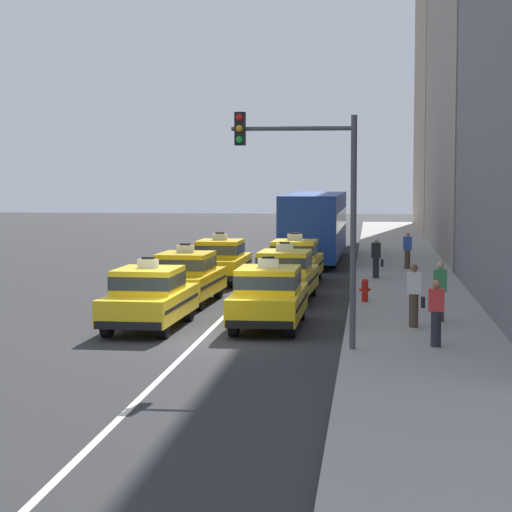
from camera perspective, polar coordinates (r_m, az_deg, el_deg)
name	(u,v)px	position (r m, az deg, el deg)	size (l,w,h in m)	color
ground_plane	(200,340)	(25.62, -3.18, -4.75)	(160.00, 160.00, 0.00)	#2B2B2D
lane_stripe_left_right	(275,267)	(45.31, 1.06, -0.63)	(0.14, 80.00, 0.01)	silver
sidewalk_curb	(405,279)	(40.15, 8.36, -1.26)	(4.00, 90.00, 0.15)	#9E9993
taxi_left_nearest	(149,297)	(27.43, -6.01, -2.28)	(1.93, 4.61, 1.96)	black
taxi_left_second	(186,277)	(32.59, -3.94, -1.17)	(1.98, 4.62, 1.96)	black
taxi_left_third	(220,260)	(38.62, -2.01, -0.25)	(1.88, 4.59, 1.96)	black
taxi_right_nearest	(269,296)	(27.45, 0.72, -2.25)	(1.85, 4.57, 1.96)	black
taxi_right_second	(285,275)	(33.24, 1.64, -1.05)	(1.98, 4.62, 1.96)	black
taxi_right_third	(295,261)	(38.47, 2.21, -0.27)	(1.95, 4.61, 1.96)	black
bus_right_fourth	(315,223)	(48.18, 3.33, 1.84)	(2.66, 11.23, 3.22)	black
sedan_right_fifth	(325,232)	(57.64, 3.88, 1.34)	(1.84, 4.33, 1.58)	black
pedestrian_near_crosswalk	(376,258)	(39.38, 6.76, -0.10)	(0.47, 0.24, 1.58)	#23232D
pedestrian_mid_block	(414,296)	(26.97, 8.87, -2.21)	(0.47, 0.24, 1.66)	#473828
pedestrian_by_storefront	(440,291)	(28.17, 10.27, -1.95)	(0.36, 0.24, 1.63)	#473828
pedestrian_trailing	(407,250)	(43.50, 8.49, 0.34)	(0.36, 0.24, 1.56)	#473828
pedestrian_far_corner	(436,313)	(24.02, 10.07, -3.16)	(0.36, 0.24, 1.57)	#23232D
fire_hydrant	(365,289)	(32.15, 6.13, -1.86)	(0.36, 0.22, 0.73)	red
traffic_light_pole	(311,189)	(23.26, 3.11, 3.77)	(2.87, 0.33, 5.58)	#47474C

